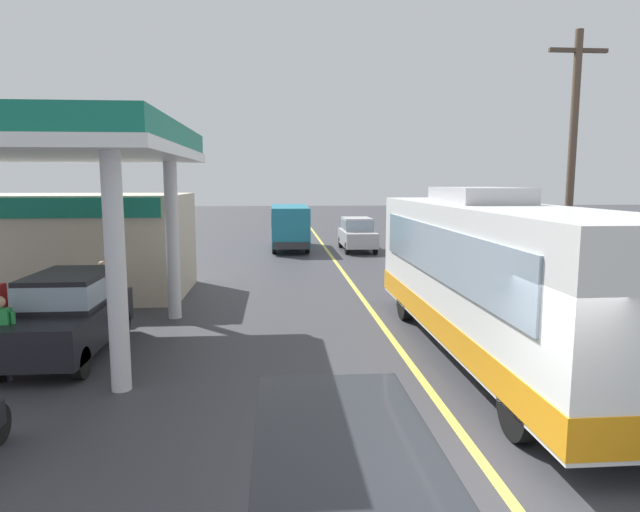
{
  "coord_description": "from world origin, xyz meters",
  "views": [
    {
      "loc": [
        -2.78,
        -6.22,
        3.82
      ],
      "look_at": [
        -1.5,
        10.0,
        1.6
      ],
      "focal_mm": 30.72,
      "sensor_mm": 36.0,
      "label": 1
    }
  ],
  "objects_px": {
    "minibus_opposing_lane": "(290,223)",
    "pedestrian_near_pump": "(2,334)",
    "pedestrian_by_shop": "(103,287)",
    "car_at_pump": "(69,310)",
    "car_trailing_behind_bus": "(357,232)",
    "coach_bus_main": "(492,279)"
  },
  "relations": [
    {
      "from": "minibus_opposing_lane",
      "to": "car_trailing_behind_bus",
      "type": "distance_m",
      "value": 3.86
    },
    {
      "from": "coach_bus_main",
      "to": "car_trailing_behind_bus",
      "type": "xyz_separation_m",
      "value": [
        -0.23,
        18.64,
        -0.71
      ]
    },
    {
      "from": "coach_bus_main",
      "to": "pedestrian_near_pump",
      "type": "bearing_deg",
      "value": -175.74
    },
    {
      "from": "coach_bus_main",
      "to": "car_trailing_behind_bus",
      "type": "relative_size",
      "value": 2.63
    },
    {
      "from": "pedestrian_by_shop",
      "to": "car_trailing_behind_bus",
      "type": "bearing_deg",
      "value": 57.97
    },
    {
      "from": "pedestrian_near_pump",
      "to": "car_trailing_behind_bus",
      "type": "distance_m",
      "value": 21.68
    },
    {
      "from": "coach_bus_main",
      "to": "car_at_pump",
      "type": "bearing_deg",
      "value": 175.02
    },
    {
      "from": "pedestrian_near_pump",
      "to": "pedestrian_by_shop",
      "type": "xyz_separation_m",
      "value": [
        0.49,
        4.63,
        0.0
      ]
    },
    {
      "from": "pedestrian_near_pump",
      "to": "car_trailing_behind_bus",
      "type": "xyz_separation_m",
      "value": [
        9.72,
        19.38,
        0.08
      ]
    },
    {
      "from": "minibus_opposing_lane",
      "to": "car_trailing_behind_bus",
      "type": "relative_size",
      "value": 1.46
    },
    {
      "from": "car_at_pump",
      "to": "pedestrian_near_pump",
      "type": "height_order",
      "value": "car_at_pump"
    },
    {
      "from": "minibus_opposing_lane",
      "to": "pedestrian_by_shop",
      "type": "xyz_separation_m",
      "value": [
        -5.52,
        -15.71,
        -0.54
      ]
    },
    {
      "from": "minibus_opposing_lane",
      "to": "pedestrian_by_shop",
      "type": "distance_m",
      "value": 16.66
    },
    {
      "from": "minibus_opposing_lane",
      "to": "pedestrian_near_pump",
      "type": "relative_size",
      "value": 3.69
    },
    {
      "from": "car_at_pump",
      "to": "car_trailing_behind_bus",
      "type": "relative_size",
      "value": 1.0
    },
    {
      "from": "pedestrian_by_shop",
      "to": "pedestrian_near_pump",
      "type": "bearing_deg",
      "value": -96.03
    },
    {
      "from": "coach_bus_main",
      "to": "minibus_opposing_lane",
      "type": "distance_m",
      "value": 19.99
    },
    {
      "from": "coach_bus_main",
      "to": "car_at_pump",
      "type": "height_order",
      "value": "coach_bus_main"
    },
    {
      "from": "car_at_pump",
      "to": "car_trailing_behind_bus",
      "type": "xyz_separation_m",
      "value": [
        9.02,
        17.83,
        0.0
      ]
    },
    {
      "from": "coach_bus_main",
      "to": "car_at_pump",
      "type": "relative_size",
      "value": 2.63
    },
    {
      "from": "coach_bus_main",
      "to": "minibus_opposing_lane",
      "type": "height_order",
      "value": "coach_bus_main"
    },
    {
      "from": "pedestrian_by_shop",
      "to": "coach_bus_main",
      "type": "bearing_deg",
      "value": -22.35
    }
  ]
}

